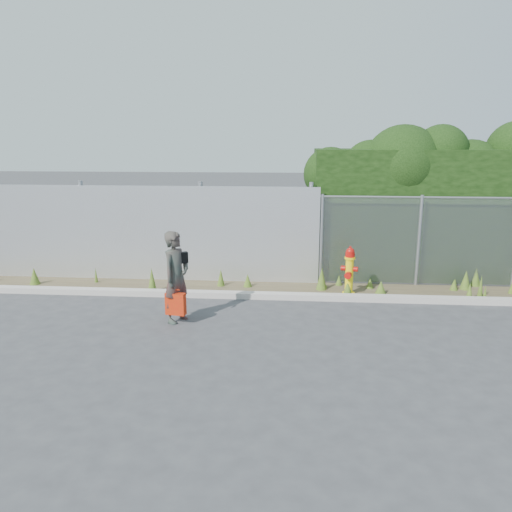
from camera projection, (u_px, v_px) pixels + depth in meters
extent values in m
plane|color=#39393C|center=(267.00, 331.00, 8.63)|extent=(80.00, 80.00, 0.00)
cube|color=#ABA39B|center=(272.00, 296.00, 10.36)|extent=(16.00, 0.22, 0.12)
cube|color=#4B3F2B|center=(273.00, 290.00, 10.95)|extent=(16.00, 1.20, 0.01)
cone|color=#3F5D1C|center=(221.00, 278.00, 11.17)|extent=(0.17, 0.17, 0.39)
cone|color=#3F5D1C|center=(476.00, 277.00, 11.15)|extent=(0.21, 0.21, 0.43)
cone|color=#3F5D1C|center=(322.00, 279.00, 10.88)|extent=(0.24, 0.24, 0.49)
cone|color=#3F5D1C|center=(323.00, 283.00, 11.08)|extent=(0.22, 0.22, 0.20)
cone|color=#3F5D1C|center=(370.00, 284.00, 11.00)|extent=(0.17, 0.17, 0.24)
cone|color=#3F5D1C|center=(348.00, 288.00, 10.52)|extent=(0.20, 0.20, 0.33)
cone|color=#3F5D1C|center=(466.00, 281.00, 10.90)|extent=(0.23, 0.23, 0.43)
cone|color=#3F5D1C|center=(485.00, 293.00, 10.22)|extent=(0.09, 0.09, 0.31)
cone|color=#3F5D1C|center=(96.00, 275.00, 11.44)|extent=(0.08, 0.08, 0.36)
cone|color=#3F5D1C|center=(381.00, 288.00, 10.61)|extent=(0.24, 0.24, 0.29)
cone|color=#3F5D1C|center=(152.00, 280.00, 10.73)|extent=(0.19, 0.19, 0.53)
cone|color=#3F5D1C|center=(512.00, 288.00, 10.61)|extent=(0.13, 0.13, 0.29)
cone|color=#3F5D1C|center=(34.00, 277.00, 11.28)|extent=(0.23, 0.23, 0.39)
cone|color=#3F5D1C|center=(469.00, 292.00, 10.19)|extent=(0.15, 0.15, 0.37)
cone|color=#3F5D1C|center=(481.00, 287.00, 10.33)|extent=(0.12, 0.12, 0.49)
cone|color=#3F5D1C|center=(248.00, 281.00, 11.11)|extent=(0.20, 0.20, 0.30)
cone|color=#3F5D1C|center=(477.00, 279.00, 11.19)|extent=(0.23, 0.23, 0.33)
cone|color=#3F5D1C|center=(339.00, 281.00, 11.23)|extent=(0.15, 0.15, 0.25)
cone|color=#3F5D1C|center=(454.00, 285.00, 10.86)|extent=(0.17, 0.17, 0.25)
cone|color=#3F5D1C|center=(455.00, 284.00, 11.09)|extent=(0.09, 0.09, 0.19)
cube|color=silver|center=(135.00, 234.00, 11.53)|extent=(8.50, 0.08, 2.20)
cylinder|color=gray|center=(84.00, 230.00, 11.73)|extent=(0.10, 0.10, 2.30)
cylinder|color=gray|center=(202.00, 231.00, 11.52)|extent=(0.10, 0.10, 2.30)
cylinder|color=gray|center=(310.00, 233.00, 11.32)|extent=(0.10, 0.10, 2.30)
cube|color=gray|center=(467.00, 243.00, 10.98)|extent=(6.50, 0.03, 2.00)
cylinder|color=gray|center=(472.00, 198.00, 10.74)|extent=(6.50, 0.04, 0.04)
cylinder|color=gray|center=(321.00, 240.00, 11.22)|extent=(0.07, 0.07, 2.05)
cylinder|color=gray|center=(419.00, 241.00, 11.05)|extent=(0.07, 0.07, 2.05)
cube|color=black|center=(469.00, 214.00, 11.81)|extent=(7.30, 1.60, 3.00)
sphere|color=black|center=(330.00, 174.00, 11.77)|extent=(1.26, 1.26, 1.26)
sphere|color=black|center=(370.00, 167.00, 11.88)|extent=(1.30, 1.30, 1.30)
sphere|color=black|center=(403.00, 165.00, 11.68)|extent=(1.85, 1.85, 1.85)
sphere|color=black|center=(441.00, 152.00, 11.52)|extent=(1.27, 1.27, 1.27)
sphere|color=black|center=(469.00, 175.00, 11.73)|extent=(1.65, 1.65, 1.65)
cylinder|color=yellow|center=(348.00, 294.00, 10.61)|extent=(0.26, 0.26, 0.06)
cylinder|color=yellow|center=(349.00, 277.00, 10.53)|extent=(0.17, 0.17, 0.79)
cylinder|color=yellow|center=(350.00, 258.00, 10.43)|extent=(0.22, 0.22, 0.05)
cylinder|color=#B20F0A|center=(350.00, 255.00, 10.42)|extent=(0.20, 0.20, 0.09)
sphere|color=#B20F0A|center=(350.00, 252.00, 10.40)|extent=(0.18, 0.18, 0.18)
cylinder|color=#B20F0A|center=(350.00, 248.00, 10.38)|extent=(0.05, 0.05, 0.05)
cylinder|color=#B20F0A|center=(343.00, 269.00, 10.49)|extent=(0.09, 0.10, 0.10)
cylinder|color=#B20F0A|center=(356.00, 269.00, 10.47)|extent=(0.09, 0.10, 0.10)
cylinder|color=#B20F0A|center=(350.00, 275.00, 10.38)|extent=(0.14, 0.11, 0.14)
imported|color=#0D5647|center=(176.00, 277.00, 8.93)|extent=(0.62, 0.72, 1.66)
cube|color=red|center=(176.00, 304.00, 8.88)|extent=(0.36, 0.13, 0.40)
cylinder|color=red|center=(175.00, 290.00, 8.82)|extent=(0.17, 0.02, 0.02)
cube|color=black|center=(180.00, 258.00, 8.95)|extent=(0.27, 0.11, 0.20)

